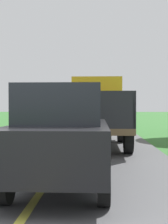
% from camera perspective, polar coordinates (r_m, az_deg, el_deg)
% --- Properties ---
extents(banana_truck_near, '(2.38, 5.82, 2.80)m').
position_cam_1_polar(banana_truck_near, '(12.77, 2.44, 0.30)').
color(banana_truck_near, '#2D2D30').
rests_on(banana_truck_near, road_surface).
extents(banana_truck_far, '(2.38, 5.81, 2.80)m').
position_cam_1_polar(banana_truck_far, '(25.96, 1.98, 0.60)').
color(banana_truck_far, '#2D2D30').
rests_on(banana_truck_far, road_surface).
extents(following_car, '(1.74, 4.10, 1.92)m').
position_cam_1_polar(following_car, '(6.06, -3.89, -4.19)').
color(following_car, black).
rests_on(following_car, road_surface).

